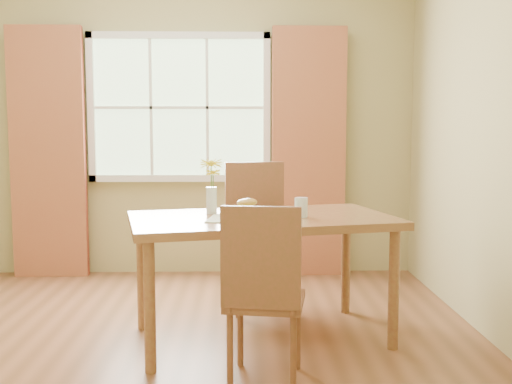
{
  "coord_description": "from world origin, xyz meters",
  "views": [
    {
      "loc": [
        0.57,
        -3.53,
        1.32
      ],
      "look_at": [
        0.65,
        0.08,
        0.93
      ],
      "focal_mm": 42.0,
      "sensor_mm": 36.0,
      "label": 1
    }
  ],
  "objects": [
    {
      "name": "chair_near",
      "position": [
        0.67,
        -0.57,
        0.52
      ],
      "size": [
        0.45,
        0.45,
        0.95
      ],
      "rotation": [
        0.0,
        0.0,
        -0.16
      ],
      "color": "brown",
      "rests_on": "room"
    },
    {
      "name": "plate",
      "position": [
        0.62,
        -0.01,
        0.79
      ],
      "size": [
        0.38,
        0.38,
        0.01
      ],
      "primitive_type": "cube",
      "rotation": [
        0.0,
        0.0,
        0.64
      ],
      "color": "#B0CF33",
      "rests_on": "placemat"
    },
    {
      "name": "croissant_sandwich",
      "position": [
        0.59,
        0.01,
        0.85
      ],
      "size": [
        0.17,
        0.17,
        0.11
      ],
      "rotation": [
        0.0,
        0.0,
        0.73
      ],
      "color": "gold",
      "rests_on": "plate"
    },
    {
      "name": "window",
      "position": [
        0.0,
        1.87,
        1.5
      ],
      "size": [
        1.62,
        0.06,
        1.32
      ],
      "color": "#ABD09D",
      "rests_on": "room"
    },
    {
      "name": "placemat",
      "position": [
        0.59,
        0.01,
        0.78
      ],
      "size": [
        0.49,
        0.38,
        0.01
      ],
      "primitive_type": "cube",
      "rotation": [
        0.0,
        0.0,
        -0.12
      ],
      "color": "beige",
      "rests_on": "dining_table"
    },
    {
      "name": "room",
      "position": [
        0.0,
        0.0,
        1.35
      ],
      "size": [
        4.24,
        3.84,
        2.74
      ],
      "color": "brown",
      "rests_on": "ground"
    },
    {
      "name": "flower_vase",
      "position": [
        0.37,
        0.25,
        0.98
      ],
      "size": [
        0.14,
        0.14,
        0.35
      ],
      "color": "silver",
      "rests_on": "dining_table"
    },
    {
      "name": "curtain_right",
      "position": [
        1.15,
        1.78,
        1.1
      ],
      "size": [
        0.65,
        0.08,
        2.2
      ],
      "primitive_type": "cube",
      "color": "maroon",
      "rests_on": "room"
    },
    {
      "name": "curtain_left",
      "position": [
        -1.15,
        1.78,
        1.1
      ],
      "size": [
        0.65,
        0.08,
        2.2
      ],
      "primitive_type": "cube",
      "color": "maroon",
      "rests_on": "room"
    },
    {
      "name": "water_glass",
      "position": [
        0.92,
        0.09,
        0.83
      ],
      "size": [
        0.08,
        0.08,
        0.12
      ],
      "color": "silver",
      "rests_on": "dining_table"
    },
    {
      "name": "dining_table",
      "position": [
        0.68,
        0.13,
        0.7
      ],
      "size": [
        1.75,
        1.23,
        0.78
      ],
      "rotation": [
        0.0,
        0.0,
        0.22
      ],
      "color": "olive",
      "rests_on": "room"
    },
    {
      "name": "chair_far",
      "position": [
        0.67,
        0.84,
        0.58
      ],
      "size": [
        0.5,
        0.5,
        1.07
      ],
      "rotation": [
        0.0,
        0.0,
        0.15
      ],
      "color": "brown",
      "rests_on": "room"
    }
  ]
}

